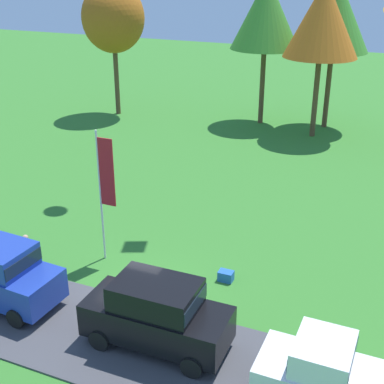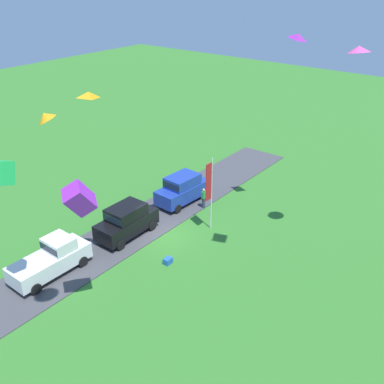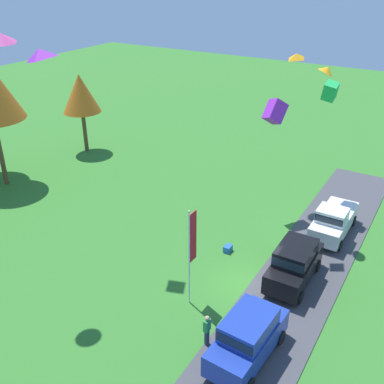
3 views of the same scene
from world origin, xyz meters
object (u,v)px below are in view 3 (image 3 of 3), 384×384
person_on_lawn (207,330)px  kite_delta_topmost (0,37)px  kite_diamond_high_right (39,54)px  car_pickup_mid_row (333,220)px  tree_far_left (81,94)px  kite_box_near_flag (330,91)px  kite_diamond_over_trees (296,56)px  flag_banner (192,244)px  kite_box_low_drifter (275,112)px  kite_delta_high_left (327,70)px  car_suv_far_end (248,336)px  cooler_box (228,249)px  car_suv_by_flagpole (295,262)px

person_on_lawn → kite_delta_topmost: kite_delta_topmost is taller
kite_diamond_high_right → car_pickup_mid_row: bearing=-27.3°
tree_far_left → kite_box_near_flag: size_ratio=6.41×
car_pickup_mid_row → kite_diamond_over_trees: size_ratio=5.49×
person_on_lawn → flag_banner: size_ratio=0.31×
flag_banner → kite_box_low_drifter: kite_box_low_drifter is taller
tree_far_left → kite_box_low_drifter: 18.93m
person_on_lawn → tree_far_left: 26.49m
kite_diamond_high_right → kite_box_low_drifter: size_ratio=0.69×
tree_far_left → kite_delta_high_left: kite_delta_high_left is taller
car_pickup_mid_row → tree_far_left: bearing=83.2°
tree_far_left → kite_delta_topmost: (-15.68, -11.44, 7.57)m
car_suv_far_end → cooler_box: size_ratio=8.39×
car_pickup_mid_row → cooler_box: 7.10m
car_suv_far_end → kite_delta_topmost: 16.56m
kite_diamond_high_right → kite_delta_topmost: (1.99, 4.53, -0.04)m
tree_far_left → kite_diamond_high_right: kite_diamond_high_right is taller
kite_delta_topmost → kite_box_low_drifter: (13.87, -7.31, -5.74)m
kite_delta_high_left → kite_box_low_drifter: size_ratio=0.71×
car_suv_by_flagpole → kite_diamond_high_right: kite_diamond_high_right is taller
flag_banner → kite_diamond_over_trees: (8.25, -1.57, 7.79)m
kite_diamond_high_right → car_suv_far_end: bearing=-68.5°
kite_delta_topmost → car_pickup_mid_row: bearing=-43.5°
cooler_box → kite_delta_high_left: bearing=-31.8°
car_suv_by_flagpole → kite_diamond_over_trees: size_ratio=5.05×
kite_box_near_flag → car_suv_by_flagpole: bearing=-170.1°
car_suv_far_end → cooler_box: (6.94, 4.44, -1.10)m
tree_far_left → flag_banner: 23.08m
tree_far_left → kite_diamond_over_trees: bearing=-102.4°
tree_far_left → flag_banner: size_ratio=1.29×
kite_diamond_high_right → kite_delta_high_left: bearing=-21.7°
car_pickup_mid_row → kite_delta_topmost: bearing=136.5°
car_suv_far_end → kite_diamond_over_trees: size_ratio=5.14×
flag_banner → cooler_box: size_ratio=9.79×
car_suv_far_end → flag_banner: 5.05m
car_pickup_mid_row → kite_delta_topmost: 21.31m
person_on_lawn → kite_diamond_high_right: (-2.58, 5.32, 12.10)m
kite_diamond_high_right → kite_diamond_over_trees: kite_diamond_high_right is taller
kite_delta_topmost → car_suv_by_flagpole: bearing=-58.8°
car_pickup_mid_row → kite_delta_topmost: size_ratio=4.02×
car_suv_far_end → kite_box_near_flag: (15.00, 1.61, 7.16)m
car_suv_far_end → car_pickup_mid_row: size_ratio=0.94×
person_on_lawn → kite_diamond_over_trees: 14.82m
kite_box_low_drifter → tree_far_left: bearing=84.5°
cooler_box → kite_diamond_over_trees: (3.34, -1.94, 11.07)m
person_on_lawn → kite_delta_high_left: 15.58m
car_suv_far_end → kite_diamond_high_right: bearing=111.5°
car_suv_far_end → person_on_lawn: size_ratio=2.75×
car_pickup_mid_row → kite_box_near_flag: kite_box_near_flag is taller
flag_banner → kite_diamond_over_trees: size_ratio=6.00×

